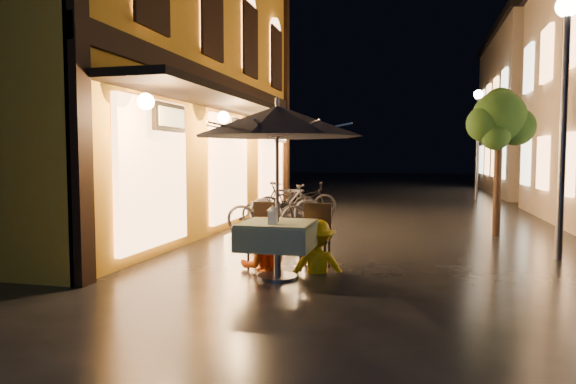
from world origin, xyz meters
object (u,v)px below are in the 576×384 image
(streetlamp_near, at_px, (565,78))
(cafe_table, at_px, (277,236))
(person_orange, at_px, (264,218))
(table_lantern, at_px, (273,214))
(bicycle_0, at_px, (268,211))
(patio_umbrella, at_px, (277,121))
(person_yellow, at_px, (317,221))

(streetlamp_near, bearing_deg, cafe_table, -149.96)
(person_orange, bearing_deg, table_lantern, 94.23)
(table_lantern, distance_m, bicycle_0, 4.43)
(streetlamp_near, height_order, cafe_table, streetlamp_near)
(patio_umbrella, height_order, person_yellow, patio_umbrella)
(streetlamp_near, relative_size, bicycle_0, 2.35)
(cafe_table, xyz_separation_m, person_yellow, (0.45, 0.52, 0.15))
(cafe_table, bearing_deg, person_orange, 122.61)
(table_lantern, bearing_deg, bicycle_0, 107.11)
(person_orange, distance_m, person_yellow, 0.79)
(table_lantern, bearing_deg, patio_umbrella, 90.00)
(person_orange, relative_size, person_yellow, 1.03)
(patio_umbrella, bearing_deg, bicycle_0, 108.04)
(person_yellow, bearing_deg, person_orange, -20.36)
(person_orange, bearing_deg, streetlamp_near, -177.55)
(cafe_table, relative_size, person_yellow, 0.67)
(table_lantern, bearing_deg, person_yellow, 59.35)
(person_orange, bearing_deg, patio_umbrella, 102.68)
(streetlamp_near, bearing_deg, patio_umbrella, -149.96)
(cafe_table, distance_m, person_orange, 0.67)
(patio_umbrella, distance_m, person_orange, 1.53)
(streetlamp_near, height_order, patio_umbrella, streetlamp_near)
(streetlamp_near, bearing_deg, bicycle_0, 163.46)
(streetlamp_near, distance_m, person_yellow, 4.65)
(streetlamp_near, distance_m, table_lantern, 5.26)
(streetlamp_near, xyz_separation_m, patio_umbrella, (-4.11, -2.38, -0.77))
(cafe_table, height_order, person_yellow, person_yellow)
(person_yellow, xyz_separation_m, bicycle_0, (-1.74, 3.46, -0.27))
(cafe_table, relative_size, bicycle_0, 0.55)
(cafe_table, relative_size, table_lantern, 3.96)
(person_orange, bearing_deg, cafe_table, 102.68)
(person_orange, xyz_separation_m, bicycle_0, (-0.95, 3.44, -0.28))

